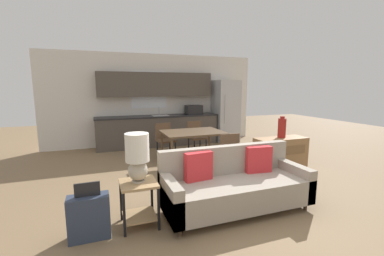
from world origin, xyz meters
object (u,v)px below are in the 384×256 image
(refrigerator, at_px, (225,111))
(table_lamp, at_px, (137,156))
(suitcase, at_px, (89,217))
(dining_table, at_px, (193,134))
(side_table, at_px, (139,197))
(credenza, at_px, (280,155))
(dining_chair_near_right, at_px, (227,151))
(couch, at_px, (234,185))
(dining_chair_far_right, at_px, (196,136))
(dining_chair_far_left, at_px, (165,138))
(vase, at_px, (282,128))

(refrigerator, height_order, table_lamp, refrigerator)
(table_lamp, xyz_separation_m, suitcase, (-0.59, -0.11, -0.64))
(refrigerator, distance_m, suitcase, 5.94)
(dining_table, xyz_separation_m, side_table, (-1.53, -2.18, -0.31))
(refrigerator, xyz_separation_m, credenza, (-0.39, -3.17, -0.61))
(side_table, distance_m, credenza, 3.22)
(credenza, distance_m, dining_chair_near_right, 1.13)
(dining_table, distance_m, dining_chair_near_right, 0.96)
(refrigerator, relative_size, dining_table, 1.46)
(couch, distance_m, dining_chair_near_right, 1.49)
(table_lamp, relative_size, suitcase, 0.91)
(dining_chair_near_right, relative_size, dining_chair_far_right, 1.00)
(couch, relative_size, dining_chair_far_left, 2.46)
(refrigerator, height_order, dining_chair_far_left, refrigerator)
(vase, distance_m, dining_chair_far_right, 2.27)
(side_table, xyz_separation_m, dining_chair_near_right, (1.95, 1.34, 0.10))
(dining_table, distance_m, suitcase, 3.13)
(dining_table, xyz_separation_m, credenza, (1.50, -1.11, -0.33))
(refrigerator, relative_size, dining_chair_far_left, 2.29)
(dining_chair_far_right, bearing_deg, side_table, -128.41)
(dining_table, relative_size, dining_chair_far_left, 1.56)
(credenza, distance_m, suitcase, 3.80)
(side_table, bearing_deg, table_lamp, 82.21)
(vase, bearing_deg, couch, -147.17)
(refrigerator, relative_size, dining_chair_near_right, 2.29)
(side_table, bearing_deg, dining_chair_far_right, 57.22)
(couch, xyz_separation_m, suitcase, (-1.94, -0.08, -0.08))
(refrigerator, height_order, suitcase, refrigerator)
(vase, xyz_separation_m, dining_chair_far_right, (-1.12, 1.93, -0.44))
(couch, relative_size, table_lamp, 3.39)
(dining_chair_near_right, bearing_deg, credenza, 170.02)
(couch, bearing_deg, dining_chair_far_right, 78.82)
(couch, distance_m, suitcase, 1.94)
(refrigerator, relative_size, side_table, 3.39)
(dining_table, height_order, dining_chair_far_left, dining_chair_far_left)
(couch, distance_m, dining_chair_far_left, 2.99)
(couch, bearing_deg, credenza, 32.50)
(dining_chair_near_right, distance_m, dining_chair_far_left, 1.83)
(dining_table, xyz_separation_m, dining_chair_far_left, (-0.43, 0.79, -0.21))
(dining_chair_far_right, bearing_deg, vase, -65.60)
(vase, bearing_deg, dining_table, 144.86)
(couch, xyz_separation_m, dining_chair_near_right, (0.60, 1.35, 0.13))
(refrigerator, bearing_deg, side_table, -128.99)
(vase, height_order, dining_chair_far_right, vase)
(refrigerator, height_order, couch, refrigerator)
(dining_chair_far_left, bearing_deg, vase, -51.39)
(couch, bearing_deg, refrigerator, 63.91)
(couch, height_order, vase, vase)
(dining_table, distance_m, dining_chair_far_right, 0.97)
(dining_table, relative_size, suitcase, 1.96)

